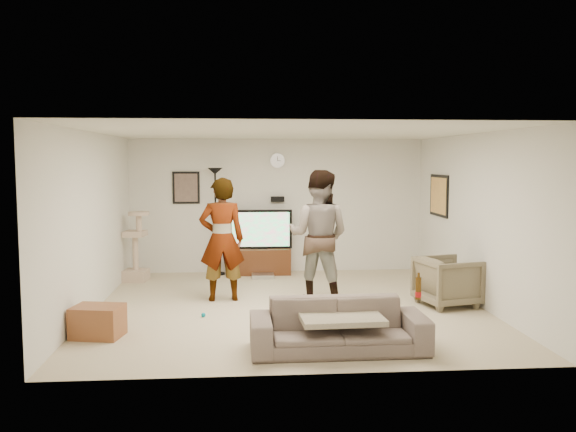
{
  "coord_description": "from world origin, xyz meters",
  "views": [
    {
      "loc": [
        -0.67,
        -8.42,
        2.11
      ],
      "look_at": [
        0.0,
        0.2,
        1.3
      ],
      "focal_mm": 37.11,
      "sensor_mm": 36.0,
      "label": 1
    }
  ],
  "objects": [
    {
      "name": "beer_bottle",
      "position": [
        1.28,
        -2.05,
        0.69
      ],
      "size": [
        0.06,
        0.06,
        0.25
      ],
      "primitive_type": "cylinder",
      "color": "#4A2C08",
      "rests_on": "sofa"
    },
    {
      "name": "toy_ball",
      "position": [
        -1.2,
        -0.5,
        0.03
      ],
      "size": [
        0.06,
        0.06,
        0.06
      ],
      "primitive_type": "sphere",
      "color": "#067D94",
      "rests_on": "floor"
    },
    {
      "name": "sofa",
      "position": [
        0.38,
        -2.05,
        0.28
      ],
      "size": [
        1.95,
        0.78,
        0.57
      ],
      "primitive_type": "imported",
      "rotation": [
        0.0,
        0.0,
        0.01
      ],
      "color": "#685952",
      "rests_on": "floor"
    },
    {
      "name": "armchair",
      "position": [
        2.3,
        -0.14,
        0.36
      ],
      "size": [
        0.94,
        0.93,
        0.71
      ],
      "primitive_type": "imported",
      "rotation": [
        0.0,
        0.0,
        1.81
      ],
      "color": "brown",
      "rests_on": "floor"
    },
    {
      "name": "wall_back",
      "position": [
        0.0,
        2.75,
        1.25
      ],
      "size": [
        5.5,
        0.04,
        2.5
      ],
      "primitive_type": "cube",
      "color": "silver",
      "rests_on": "floor"
    },
    {
      "name": "wall_front",
      "position": [
        0.0,
        -2.75,
        1.25
      ],
      "size": [
        5.5,
        0.04,
        2.5
      ],
      "primitive_type": "cube",
      "color": "silver",
      "rests_on": "floor"
    },
    {
      "name": "tv_screen",
      "position": [
        -0.35,
        2.46,
        0.84
      ],
      "size": [
        1.12,
        0.01,
        0.63
      ],
      "primitive_type": "cube",
      "color": "#27F77D",
      "rests_on": "tv"
    },
    {
      "name": "person_right",
      "position": [
        0.47,
        0.34,
        0.98
      ],
      "size": [
        1.17,
        1.06,
        1.97
      ],
      "primitive_type": "imported",
      "rotation": [
        0.0,
        0.0,
        2.73
      ],
      "color": "#3D6799",
      "rests_on": "floor"
    },
    {
      "name": "wall_left",
      "position": [
        -2.75,
        0.0,
        1.25
      ],
      "size": [
        0.04,
        5.5,
        2.5
      ],
      "primitive_type": "cube",
      "color": "silver",
      "rests_on": "floor"
    },
    {
      "name": "tv",
      "position": [
        -0.35,
        2.5,
        0.84
      ],
      "size": [
        1.21,
        0.08,
        0.72
      ],
      "primitive_type": "cube",
      "color": "black",
      "rests_on": "tv_stand"
    },
    {
      "name": "wall_right",
      "position": [
        2.75,
        0.0,
        1.25
      ],
      "size": [
        0.04,
        5.5,
        2.5
      ],
      "primitive_type": "cube",
      "color": "silver",
      "rests_on": "floor"
    },
    {
      "name": "picture_right",
      "position": [
        2.73,
        1.6,
        1.5
      ],
      "size": [
        0.03,
        0.78,
        0.62
      ],
      "primitive_type": "cube",
      "color": "tan",
      "rests_on": "wall_right"
    },
    {
      "name": "ceiling",
      "position": [
        0.0,
        0.0,
        2.51
      ],
      "size": [
        5.5,
        5.5,
        0.02
      ],
      "primitive_type": "cube",
      "color": "silver",
      "rests_on": "wall_back"
    },
    {
      "name": "tv_stand",
      "position": [
        -0.35,
        2.5,
        0.24
      ],
      "size": [
        1.15,
        0.45,
        0.48
      ],
      "primitive_type": "cube",
      "color": "#412110",
      "rests_on": "floor"
    },
    {
      "name": "side_table",
      "position": [
        -2.4,
        -1.31,
        0.19
      ],
      "size": [
        0.64,
        0.53,
        0.38
      ],
      "primitive_type": "cube",
      "rotation": [
        0.0,
        0.0,
        -0.19
      ],
      "color": "brown",
      "rests_on": "floor"
    },
    {
      "name": "floor",
      "position": [
        0.0,
        0.0,
        -0.01
      ],
      "size": [
        5.5,
        5.5,
        0.02
      ],
      "primitive_type": "cube",
      "color": "#C6B893",
      "rests_on": "ground"
    },
    {
      "name": "console_box",
      "position": [
        -0.3,
        2.11,
        0.04
      ],
      "size": [
        0.4,
        0.3,
        0.07
      ],
      "primitive_type": "cube",
      "color": "#B1B1B6",
      "rests_on": "floor"
    },
    {
      "name": "picture_back",
      "position": [
        -1.7,
        2.73,
        1.6
      ],
      "size": [
        0.42,
        0.03,
        0.52
      ],
      "primitive_type": "cube",
      "color": "brown",
      "rests_on": "wall_back"
    },
    {
      "name": "cat_tree",
      "position": [
        -2.53,
        2.03,
        0.61
      ],
      "size": [
        0.44,
        0.44,
        1.23
      ],
      "primitive_type": "cube",
      "rotation": [
        0.0,
        0.0,
        -0.14
      ],
      "color": "#C3A992",
      "rests_on": "floor"
    },
    {
      "name": "floor_lamp",
      "position": [
        -1.15,
        2.52,
        0.98
      ],
      "size": [
        0.32,
        0.32,
        1.97
      ],
      "primitive_type": "cylinder",
      "color": "black",
      "rests_on": "floor"
    },
    {
      "name": "throw_blanket",
      "position": [
        0.41,
        -2.05,
        0.38
      ],
      "size": [
        0.93,
        0.74,
        0.06
      ],
      "primitive_type": "cube",
      "rotation": [
        0.0,
        0.0,
        0.05
      ],
      "color": "tan",
      "rests_on": "sofa"
    },
    {
      "name": "person_left",
      "position": [
        -0.97,
        0.47,
        0.93
      ],
      "size": [
        0.72,
        0.51,
        1.85
      ],
      "primitive_type": "imported",
      "rotation": [
        0.0,
        0.0,
        3.24
      ],
      "color": "#9D9FA5",
      "rests_on": "floor"
    },
    {
      "name": "wall_speaker",
      "position": [
        0.0,
        2.69,
        1.38
      ],
      "size": [
        0.25,
        0.1,
        0.1
      ],
      "primitive_type": "cube",
      "color": "black",
      "rests_on": "wall_back"
    },
    {
      "name": "wall_clock",
      "position": [
        0.0,
        2.72,
        2.1
      ],
      "size": [
        0.26,
        0.04,
        0.26
      ],
      "primitive_type": "cylinder",
      "rotation": [
        1.57,
        0.0,
        0.0
      ],
      "color": "white",
      "rests_on": "wall_back"
    }
  ]
}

